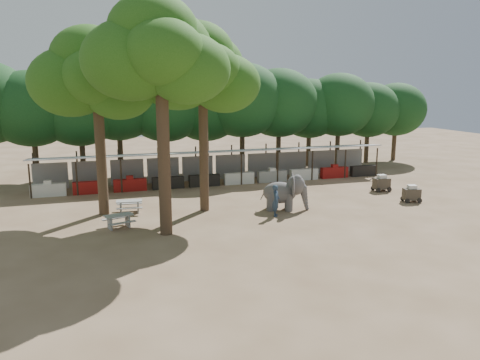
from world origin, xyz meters
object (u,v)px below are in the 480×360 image
object	(u,v)px
yard_tree_back	(200,70)
cart_front	(412,194)
cart_back	(382,183)
yard_tree_center	(157,53)
elephant	(285,192)
yard_tree_left	(94,76)
picnic_table_near	(119,219)
picnic_table_far	(129,205)
handler	(276,201)

from	to	relation	value
yard_tree_back	cart_front	size ratio (longest dim) A/B	8.69
cart_front	cart_back	world-z (taller)	cart_back
yard_tree_center	cart_back	size ratio (longest dim) A/B	9.27
elephant	cart_front	size ratio (longest dim) A/B	2.30
yard_tree_center	cart_front	size ratio (longest dim) A/B	9.21
yard_tree_back	yard_tree_left	bearing A→B (deg)	170.54
picnic_table_near	picnic_table_far	xyz separation A→B (m)	(0.80, 2.99, 0.01)
handler	picnic_table_near	bearing A→B (deg)	112.13
picnic_table_near	picnic_table_far	world-z (taller)	picnic_table_far
elephant	cart_front	bearing A→B (deg)	16.12
yard_tree_back	picnic_table_far	xyz separation A→B (m)	(-4.38, 0.62, -8.04)
yard_tree_back	picnic_table_near	xyz separation A→B (m)	(-5.18, -2.37, -8.05)
handler	yard_tree_back	bearing A→B (deg)	79.31
picnic_table_far	cart_back	xyz separation A→B (m)	(18.16, 0.55, 0.10)
picnic_table_far	handler	bearing A→B (deg)	-17.25
yard_tree_left	cart_back	bearing A→B (deg)	0.50
yard_tree_left	cart_front	world-z (taller)	yard_tree_left
elephant	picnic_table_far	xyz separation A→B (m)	(-9.36, 2.15, -0.62)
yard_tree_center	picnic_table_far	xyz separation A→B (m)	(-1.38, 4.62, -8.71)
picnic_table_near	cart_back	size ratio (longest dim) A/B	1.39
handler	cart_back	bearing A→B (deg)	-44.12
elephant	picnic_table_near	xyz separation A→B (m)	(-10.16, -0.84, -0.63)
cart_back	picnic_table_near	bearing A→B (deg)	-166.46
picnic_table_near	elephant	bearing A→B (deg)	-11.25
handler	picnic_table_far	world-z (taller)	handler
cart_front	handler	bearing A→B (deg)	-165.45
yard_tree_left	yard_tree_center	bearing A→B (deg)	-59.04
cart_back	yard_tree_left	bearing A→B (deg)	-176.55
yard_tree_back	cart_back	distance (m)	15.95
elephant	handler	xyz separation A→B (m)	(-1.10, -1.19, -0.17)
yard_tree_left	picnic_table_far	xyz separation A→B (m)	(1.62, -0.38, -7.70)
elephant	handler	world-z (taller)	elephant
yard_tree_left	cart_back	world-z (taller)	yard_tree_left
elephant	cart_front	world-z (taller)	elephant
yard_tree_left	elephant	distance (m)	13.31
handler	elephant	bearing A→B (deg)	-18.24
yard_tree_left	picnic_table_far	world-z (taller)	yard_tree_left
yard_tree_center	cart_back	world-z (taller)	yard_tree_center
cart_back	yard_tree_center	bearing A→B (deg)	-159.92
handler	picnic_table_near	world-z (taller)	handler
handler	yard_tree_left	bearing A→B (deg)	93.72
picnic_table_near	yard_tree_center	bearing A→B (deg)	-52.78
handler	cart_back	xyz separation A→B (m)	(9.90, 3.90, -0.34)
elephant	picnic_table_far	size ratio (longest dim) A/B	1.83
yard_tree_center	cart_front	world-z (taller)	yard_tree_center
yard_tree_left	picnic_table_near	distance (m)	8.46
handler	picnic_table_far	bearing A→B (deg)	92.32
yard_tree_center	handler	distance (m)	10.83
cart_back	elephant	bearing A→B (deg)	-159.96
yard_tree_left	yard_tree_back	xyz separation A→B (m)	(6.00, -1.00, 0.34)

